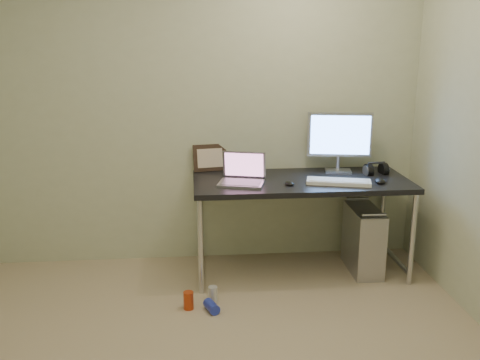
% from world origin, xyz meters
% --- Properties ---
extents(wall_back, '(3.50, 0.02, 2.50)m').
position_xyz_m(wall_back, '(0.00, 1.75, 1.25)').
color(wall_back, beige).
rests_on(wall_back, ground).
extents(desk, '(1.64, 0.72, 0.75)m').
position_xyz_m(desk, '(0.75, 1.39, 0.67)').
color(desk, black).
rests_on(desk, ground).
extents(tower_computer, '(0.22, 0.49, 0.54)m').
position_xyz_m(tower_computer, '(1.25, 1.36, 0.26)').
color(tower_computer, '#B2B2B6').
rests_on(tower_computer, ground).
extents(cable_a, '(0.01, 0.16, 0.69)m').
position_xyz_m(cable_a, '(1.20, 1.70, 0.40)').
color(cable_a, black).
rests_on(cable_a, ground).
extents(cable_b, '(0.02, 0.11, 0.71)m').
position_xyz_m(cable_b, '(1.29, 1.68, 0.38)').
color(cable_b, black).
rests_on(cable_b, ground).
extents(can_red, '(0.08, 0.08, 0.12)m').
position_xyz_m(can_red, '(-0.12, 0.84, 0.06)').
color(can_red, '#B73812').
rests_on(can_red, ground).
extents(can_white, '(0.09, 0.09, 0.12)m').
position_xyz_m(can_white, '(0.05, 0.92, 0.06)').
color(can_white, silver).
rests_on(can_white, ground).
extents(can_blue, '(0.11, 0.15, 0.07)m').
position_xyz_m(can_blue, '(0.03, 0.79, 0.04)').
color(can_blue, '#2839C5').
rests_on(can_blue, ground).
extents(laptop, '(0.38, 0.34, 0.22)m').
position_xyz_m(laptop, '(0.29, 1.33, 0.80)').
color(laptop, '#BABAC2').
rests_on(laptop, desk).
extents(monitor, '(0.51, 0.18, 0.48)m').
position_xyz_m(monitor, '(1.09, 1.60, 1.03)').
color(monitor, '#BABAC2').
rests_on(monitor, desk).
extents(keyboard, '(0.49, 0.27, 0.03)m').
position_xyz_m(keyboard, '(1.00, 1.24, 0.76)').
color(keyboard, white).
rests_on(keyboard, desk).
extents(mouse_right, '(0.11, 0.14, 0.04)m').
position_xyz_m(mouse_right, '(1.31, 1.24, 0.77)').
color(mouse_right, black).
rests_on(mouse_right, desk).
extents(mouse_left, '(0.08, 0.11, 0.03)m').
position_xyz_m(mouse_left, '(0.63, 1.25, 0.77)').
color(mouse_left, black).
rests_on(mouse_left, desk).
extents(headphones, '(0.19, 0.12, 0.12)m').
position_xyz_m(headphones, '(1.37, 1.50, 0.78)').
color(headphones, black).
rests_on(headphones, desk).
extents(picture_frame, '(0.28, 0.12, 0.22)m').
position_xyz_m(picture_frame, '(0.07, 1.73, 0.86)').
color(picture_frame, black).
rests_on(picture_frame, desk).
extents(webcam, '(0.05, 0.04, 0.13)m').
position_xyz_m(webcam, '(0.36, 1.64, 0.85)').
color(webcam, silver).
rests_on(webcam, desk).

